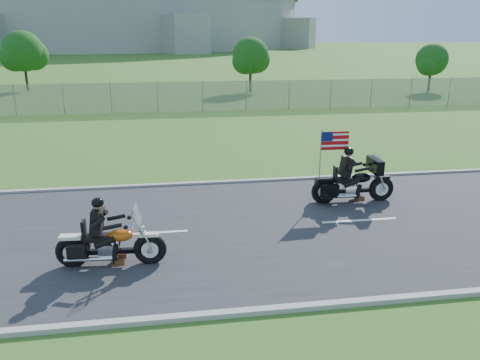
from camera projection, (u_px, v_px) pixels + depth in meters
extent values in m
plane|color=#335D1D|center=(220.00, 230.00, 12.80)|extent=(420.00, 420.00, 0.00)
cube|color=#28282B|center=(220.00, 230.00, 12.79)|extent=(120.00, 8.00, 0.04)
cube|color=#9E9B93|center=(208.00, 183.00, 16.60)|extent=(120.00, 0.18, 0.12)
cube|color=#9E9B93|center=(243.00, 313.00, 8.97)|extent=(120.00, 0.18, 0.12)
cube|color=gray|center=(111.00, 98.00, 30.63)|extent=(60.00, 0.03, 2.00)
cylinder|color=#A3A099|center=(112.00, 17.00, 167.06)|extent=(130.00, 130.00, 20.00)
cylinder|color=#382316|center=(250.00, 78.00, 41.53)|extent=(0.22, 0.22, 2.52)
sphere|color=#134412|center=(250.00, 56.00, 40.96)|extent=(3.20, 3.20, 3.20)
sphere|color=#134412|center=(257.00, 59.00, 41.61)|extent=(2.40, 2.40, 2.40)
sphere|color=#134412|center=(245.00, 61.00, 40.64)|extent=(2.24, 2.24, 2.24)
cylinder|color=#382316|center=(26.00, 75.00, 42.41)|extent=(0.22, 0.22, 2.80)
sphere|color=#134412|center=(23.00, 51.00, 41.78)|extent=(3.60, 3.60, 3.60)
sphere|color=#134412|center=(33.00, 55.00, 42.51)|extent=(2.70, 2.70, 2.70)
sphere|color=#134412|center=(15.00, 57.00, 41.41)|extent=(2.52, 2.52, 2.52)
cylinder|color=#382316|center=(429.00, 79.00, 41.96)|extent=(0.22, 0.22, 2.24)
sphere|color=#134412|center=(432.00, 59.00, 41.45)|extent=(2.80, 2.80, 2.80)
sphere|color=#134412|center=(435.00, 63.00, 42.02)|extent=(2.10, 2.10, 2.10)
sphere|color=#134412|center=(428.00, 64.00, 41.17)|extent=(1.96, 1.96, 1.96)
torus|color=black|center=(150.00, 249.00, 10.82)|extent=(0.77, 0.23, 0.76)
torus|color=black|center=(72.00, 252.00, 10.67)|extent=(0.77, 0.23, 0.76)
ellipsoid|color=#C4530E|center=(120.00, 235.00, 10.65)|extent=(0.60, 0.37, 0.29)
cube|color=black|center=(96.00, 238.00, 10.62)|extent=(0.59, 0.34, 0.12)
cube|color=black|center=(97.00, 221.00, 10.50)|extent=(0.27, 0.43, 0.57)
sphere|color=black|center=(98.00, 203.00, 10.37)|extent=(0.30, 0.30, 0.28)
cube|color=silver|center=(137.00, 214.00, 10.54)|extent=(0.07, 0.48, 0.41)
torus|color=black|center=(381.00, 189.00, 14.88)|extent=(0.82, 0.21, 0.82)
torus|color=black|center=(324.00, 191.00, 14.64)|extent=(0.82, 0.21, 0.82)
ellipsoid|color=black|center=(361.00, 178.00, 14.67)|extent=(0.62, 0.36, 0.31)
cube|color=black|center=(343.00, 180.00, 14.61)|extent=(0.61, 0.34, 0.13)
cube|color=black|center=(346.00, 166.00, 14.48)|extent=(0.27, 0.45, 0.61)
sphere|color=black|center=(349.00, 152.00, 14.35)|extent=(0.30, 0.30, 0.30)
cube|color=black|center=(375.00, 165.00, 14.60)|extent=(0.26, 0.89, 0.44)
cube|color=#B70C11|center=(335.00, 141.00, 14.42)|extent=(0.88, 0.04, 0.57)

